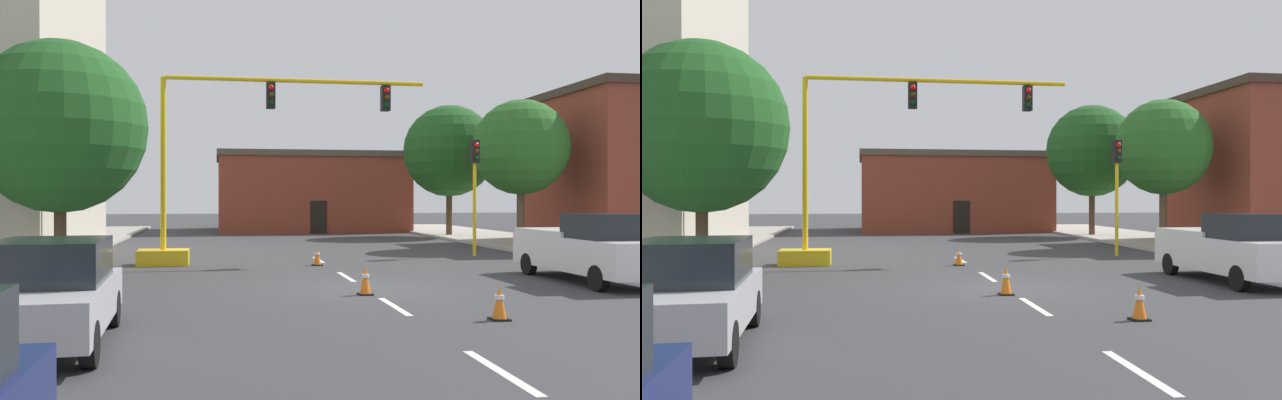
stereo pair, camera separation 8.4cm
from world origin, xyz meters
TOP-DOWN VIEW (x-y plane):
  - ground_plane at (0.00, 0.00)m, footprint 160.00×160.00m
  - sidewalk_right at (12.03, 8.00)m, footprint 6.00×56.00m
  - lane_stripe_seg_1 at (0.00, -8.50)m, footprint 0.16×2.40m
  - lane_stripe_seg_2 at (0.00, -3.00)m, footprint 0.16×2.40m
  - lane_stripe_seg_3 at (0.00, 2.50)m, footprint 0.16×2.40m
  - lane_stripe_seg_4 at (0.00, 8.00)m, footprint 0.16×2.40m
  - building_brick_center at (2.78, 30.56)m, footprint 13.37×9.99m
  - traffic_signal_gantry at (-4.37, 6.93)m, footprint 10.56×1.20m
  - traffic_light_pole_right at (6.67, 8.64)m, footprint 0.32×0.47m
  - tree_right_far at (10.20, 21.28)m, footprint 5.61×5.61m
  - tree_left_near at (-8.60, 3.69)m, footprint 5.24×5.24m
  - tree_right_mid at (10.32, 11.96)m, footprint 4.51×4.51m
  - pickup_truck_white at (6.71, 0.22)m, footprint 2.11×5.44m
  - sedan_silver_near_left at (-6.60, -5.90)m, footprint 2.05×4.58m
  - traffic_cone_roadside_a at (-0.25, -1.22)m, footprint 0.36×0.36m
  - traffic_cone_roadside_b at (-0.37, 5.90)m, footprint 0.36×0.36m
  - traffic_cone_roadside_c at (1.62, -4.90)m, footprint 0.36×0.36m

SIDE VIEW (x-z plane):
  - ground_plane at x=0.00m, z-range 0.00..0.00m
  - lane_stripe_seg_1 at x=0.00m, z-range 0.00..0.01m
  - lane_stripe_seg_2 at x=0.00m, z-range 0.00..0.01m
  - lane_stripe_seg_3 at x=0.00m, z-range 0.00..0.01m
  - lane_stripe_seg_4 at x=0.00m, z-range 0.00..0.01m
  - sidewalk_right at x=12.03m, z-range 0.00..0.14m
  - traffic_cone_roadside_b at x=-0.37m, z-range -0.01..0.65m
  - traffic_cone_roadside_c at x=1.62m, z-range -0.01..0.70m
  - traffic_cone_roadside_a at x=-0.25m, z-range -0.01..0.74m
  - sedan_silver_near_left at x=-6.60m, z-range 0.02..1.76m
  - pickup_truck_white at x=6.71m, z-range -0.02..1.97m
  - traffic_signal_gantry at x=-4.37m, z-range -1.08..5.75m
  - building_brick_center at x=2.78m, z-range 0.01..5.60m
  - traffic_light_pole_right at x=6.67m, z-range 1.13..5.93m
  - tree_left_near at x=-8.60m, z-range 0.97..8.16m
  - tree_right_mid at x=10.32m, z-range 1.26..8.32m
  - tree_right_far at x=10.20m, z-range 1.23..9.30m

